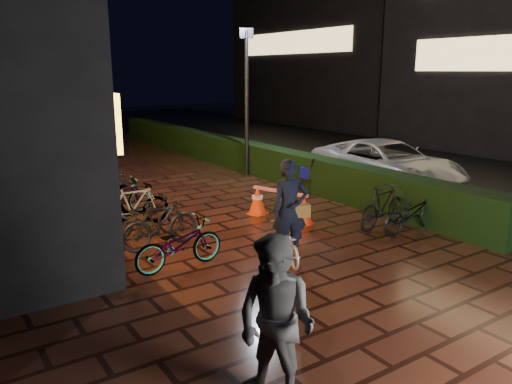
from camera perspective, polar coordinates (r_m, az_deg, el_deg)
ground at (r=9.54m, az=6.83°, el=-7.10°), size 80.00×80.00×0.00m
asphalt_road at (r=19.24m, az=17.57°, el=2.99°), size 11.00×60.00×0.01m
hedge at (r=17.58m, az=-1.97°, el=4.31°), size 0.70×20.00×1.00m
bystander_person at (r=5.17m, az=2.29°, el=-14.76°), size 0.96×1.07×1.83m
van at (r=15.29m, az=14.68°, el=3.15°), size 2.27×4.89×1.36m
far_buildings at (r=28.47m, az=21.95°, el=19.05°), size 9.08×31.00×14.00m
lamp_post_hedge at (r=16.16m, az=-1.09°, el=10.82°), size 0.44×0.19×4.65m
lamp_post_sf at (r=14.59m, az=-20.55°, el=10.58°), size 0.49×0.15×5.07m
cyclist at (r=8.90m, az=3.78°, el=-3.79°), size 0.92×1.39×1.89m
traffic_barrier at (r=11.60m, az=2.73°, el=-1.42°), size 0.90×1.72×0.70m
cart_assembly at (r=14.20m, az=6.04°, el=2.10°), size 0.67×0.72×1.04m
parked_bikes_storefront at (r=11.37m, az=-14.34°, el=-1.59°), size 1.92×6.20×0.97m
parked_bikes_hedge at (r=11.15m, az=15.96°, el=-1.98°), size 1.94×1.21×0.97m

